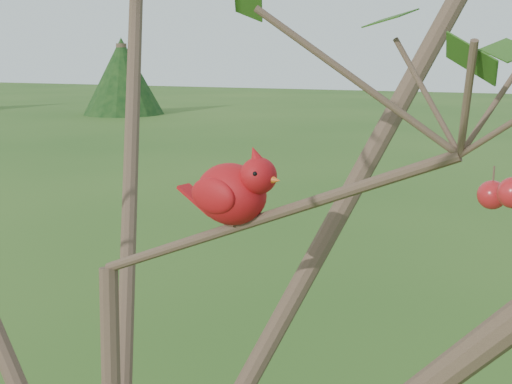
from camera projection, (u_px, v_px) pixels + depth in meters
crabapple_tree at (96, 192)px, 0.98m from camera, size 2.35×2.05×2.95m
cardinal at (234, 191)px, 1.01m from camera, size 0.20×0.12×0.14m
distant_trees at (438, 74)px, 24.76m from camera, size 39.31×16.71×3.52m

